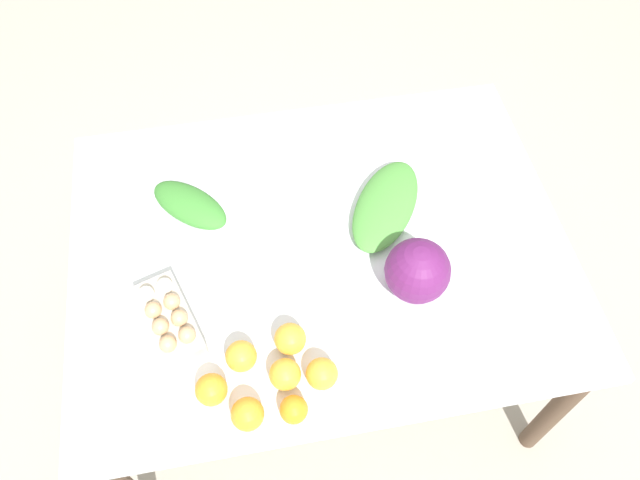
# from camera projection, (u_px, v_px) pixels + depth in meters

# --- Properties ---
(ground_plane) EXTENTS (8.00, 8.00, 0.00)m
(ground_plane) POSITION_uv_depth(u_px,v_px,m) (320.00, 344.00, 2.40)
(ground_plane) COLOR #B2A899
(dining_table) EXTENTS (1.43, 1.10, 0.71)m
(dining_table) POSITION_uv_depth(u_px,v_px,m) (320.00, 258.00, 1.87)
(dining_table) COLOR silver
(dining_table) RESTS_ON ground_plane
(cabbage_purple) EXTENTS (0.18, 0.18, 0.18)m
(cabbage_purple) POSITION_uv_depth(u_px,v_px,m) (417.00, 271.00, 1.65)
(cabbage_purple) COLOR #601E5B
(cabbage_purple) RESTS_ON dining_table
(egg_carton) EXTENTS (0.19, 0.28, 0.09)m
(egg_carton) POSITION_uv_depth(u_px,v_px,m) (169.00, 319.00, 1.63)
(egg_carton) COLOR beige
(egg_carton) RESTS_ON dining_table
(greens_bunch_dandelion) EXTENTS (0.33, 0.39, 0.06)m
(greens_bunch_dandelion) POSITION_uv_depth(u_px,v_px,m) (386.00, 205.00, 1.85)
(greens_bunch_dandelion) COLOR #4C933D
(greens_bunch_dandelion) RESTS_ON dining_table
(greens_bunch_kale) EXTENTS (0.27, 0.27, 0.07)m
(greens_bunch_kale) POSITION_uv_depth(u_px,v_px,m) (190.00, 205.00, 1.84)
(greens_bunch_kale) COLOR #3D8433
(greens_bunch_kale) RESTS_ON dining_table
(orange_0) EXTENTS (0.08, 0.08, 0.08)m
(orange_0) POSITION_uv_depth(u_px,v_px,m) (285.00, 374.00, 1.55)
(orange_0) COLOR #F9A833
(orange_0) RESTS_ON dining_table
(orange_1) EXTENTS (0.07, 0.07, 0.07)m
(orange_1) POSITION_uv_depth(u_px,v_px,m) (294.00, 409.00, 1.50)
(orange_1) COLOR orange
(orange_1) RESTS_ON dining_table
(orange_2) EXTENTS (0.08, 0.08, 0.08)m
(orange_2) POSITION_uv_depth(u_px,v_px,m) (241.00, 356.00, 1.57)
(orange_2) COLOR #F9A833
(orange_2) RESTS_ON dining_table
(orange_3) EXTENTS (0.08, 0.08, 0.08)m
(orange_3) POSITION_uv_depth(u_px,v_px,m) (290.00, 339.00, 1.60)
(orange_3) COLOR #F9A833
(orange_3) RESTS_ON dining_table
(orange_4) EXTENTS (0.08, 0.08, 0.08)m
(orange_4) POSITION_uv_depth(u_px,v_px,m) (247.00, 414.00, 1.49)
(orange_4) COLOR orange
(orange_4) RESTS_ON dining_table
(orange_5) EXTENTS (0.08, 0.08, 0.08)m
(orange_5) POSITION_uv_depth(u_px,v_px,m) (211.00, 390.00, 1.53)
(orange_5) COLOR orange
(orange_5) RESTS_ON dining_table
(orange_6) EXTENTS (0.08, 0.08, 0.08)m
(orange_6) POSITION_uv_depth(u_px,v_px,m) (322.00, 374.00, 1.55)
(orange_6) COLOR #F9A833
(orange_6) RESTS_ON dining_table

